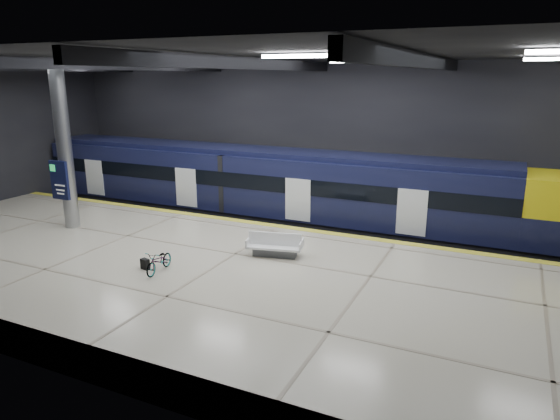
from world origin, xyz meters
The scene contains 10 objects.
ground centered at (0.00, 0.00, 0.00)m, with size 30.00×30.00×0.00m, color black.
room_shell centered at (0.00, 0.00, 5.72)m, with size 30.10×16.10×8.05m.
platform centered at (0.00, -2.50, 0.55)m, with size 30.00×11.00×1.10m, color beige.
safety_strip centered at (0.00, 2.75, 1.11)m, with size 30.00×0.40×0.01m, color yellow.
rails centered at (0.00, 5.50, 0.08)m, with size 30.00×1.52×0.16m.
train centered at (-0.92, 5.50, 2.06)m, with size 29.40×2.84×3.79m.
bench centered at (1.39, -0.60, 1.41)m, with size 2.11×1.24×0.87m.
bicycle centered at (-1.39, -3.55, 1.48)m, with size 0.50×1.43×0.75m, color #99999E.
pannier_bag centered at (-1.99, -3.55, 1.28)m, with size 0.30×0.18×0.35m, color black.
info_column centered at (-8.00, -1.03, 4.46)m, with size 0.90×0.78×6.90m.
Camera 1 is at (8.67, -15.76, 7.33)m, focal length 32.00 mm.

